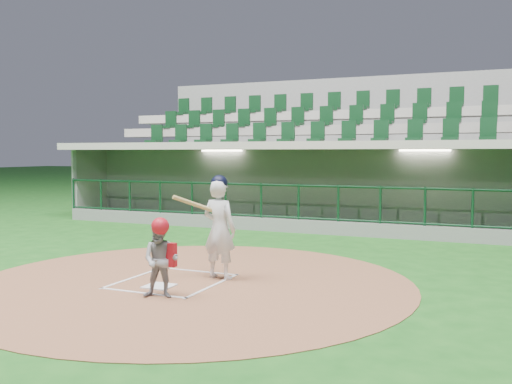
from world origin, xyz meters
TOP-DOWN VIEW (x-y plane):
  - ground at (0.00, 0.00)m, footprint 120.00×120.00m
  - dirt_circle at (0.30, -0.20)m, footprint 7.20×7.20m
  - home_plate at (0.00, -0.70)m, footprint 0.43×0.43m
  - batter_box_chalk at (0.00, -0.30)m, footprint 1.55×1.80m
  - dugout_structure at (0.06, 7.83)m, footprint 16.40×3.70m
  - seating_deck at (0.00, 10.91)m, footprint 17.00×6.72m
  - batter at (0.60, 0.20)m, footprint 0.86×0.87m
  - catcher at (0.39, -1.24)m, footprint 0.63×0.56m

SIDE VIEW (x-z plane):
  - ground at x=0.00m, z-range 0.00..0.00m
  - dirt_circle at x=0.30m, z-range 0.00..0.01m
  - batter_box_chalk at x=0.00m, z-range 0.01..0.02m
  - home_plate at x=0.00m, z-range 0.01..0.03m
  - catcher at x=0.39m, z-range 0.01..1.18m
  - batter at x=0.60m, z-range 0.02..1.75m
  - dugout_structure at x=0.06m, z-range -0.54..2.46m
  - seating_deck at x=0.00m, z-range -1.15..4.00m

